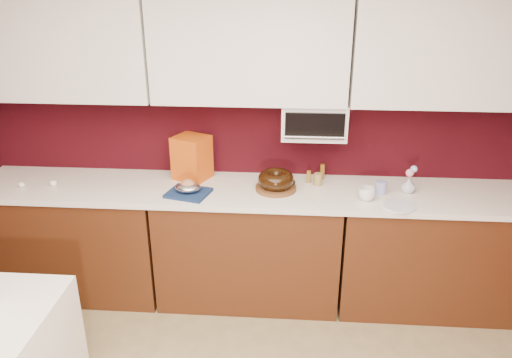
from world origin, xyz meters
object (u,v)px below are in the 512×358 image
at_px(toaster_oven, 314,119).
at_px(coffee_mug, 367,193).
at_px(blue_jar, 381,187).
at_px(flower_vase, 408,184).
at_px(foil_ham_nest, 188,187).
at_px(pandoro_box, 192,158).
at_px(bundt_cake, 276,179).

bearing_deg(toaster_oven, coffee_mug, -38.74).
relative_size(blue_jar, flower_vase, 0.76).
distance_m(toaster_oven, foil_ham_nest, 1.00).
bearing_deg(foil_ham_nest, flower_vase, 5.46).
height_order(pandoro_box, flower_vase, pandoro_box).
xyz_separation_m(bundt_cake, foil_ham_nest, (-0.60, -0.12, -0.02)).
height_order(foil_ham_nest, blue_jar, blue_jar).
bearing_deg(coffee_mug, toaster_oven, 141.26).
distance_m(toaster_oven, coffee_mug, 0.63).
xyz_separation_m(toaster_oven, blue_jar, (0.48, -0.18, -0.43)).
distance_m(foil_ham_nest, coffee_mug, 1.23).
xyz_separation_m(pandoro_box, coffee_mug, (1.25, -0.30, -0.11)).
height_order(bundt_cake, blue_jar, bundt_cake).
relative_size(toaster_oven, coffee_mug, 4.18).
xyz_separation_m(foil_ham_nest, coffee_mug, (1.23, -0.00, -0.00)).
height_order(pandoro_box, coffee_mug, pandoro_box).
bearing_deg(foil_ham_nest, pandoro_box, 94.89).
bearing_deg(pandoro_box, foil_ham_nest, -60.57).
distance_m(bundt_cake, pandoro_box, 0.66).
height_order(toaster_oven, bundt_cake, toaster_oven).
relative_size(bundt_cake, foil_ham_nest, 1.45).
xyz_separation_m(foil_ham_nest, pandoro_box, (-0.03, 0.30, 0.11)).
bearing_deg(foil_ham_nest, bundt_cake, 11.41).
relative_size(bundt_cake, flower_vase, 2.10).
xyz_separation_m(coffee_mug, blue_jar, (0.11, 0.12, -0.01)).
distance_m(toaster_oven, flower_vase, 0.80).
bearing_deg(flower_vase, bundt_cake, -178.51).
distance_m(foil_ham_nest, pandoro_box, 0.32).
bearing_deg(bundt_cake, toaster_oven, 33.37).
bearing_deg(coffee_mug, flower_vase, 26.27).
bearing_deg(blue_jar, flower_vase, 9.64).
xyz_separation_m(toaster_oven, flower_vase, (0.67, -0.14, -0.41)).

